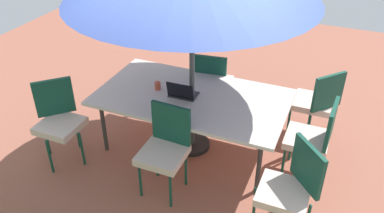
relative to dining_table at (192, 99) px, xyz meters
The scene contains 10 objects.
ground_plane 0.71m from the dining_table, ahead, with size 10.00×10.00×0.02m, color #935442.
dining_table is the anchor object (origin of this frame).
chair_northeast 1.55m from the dining_table, 29.77° to the left, with size 0.59×0.59×0.98m.
chair_southwest 1.56m from the dining_table, 150.15° to the right, with size 0.59×0.58×0.98m.
chair_northwest 1.59m from the dining_table, 147.23° to the left, with size 0.59×0.59×0.98m.
chair_south 0.77m from the dining_table, 87.93° to the right, with size 0.48×0.49×0.98m.
chair_north 0.79m from the dining_table, 91.40° to the left, with size 0.46×0.47×0.98m.
chair_west 1.42m from the dining_table, behind, with size 0.47×0.46×0.98m.
laptop 0.14m from the dining_table, 33.26° to the left, with size 0.33×0.26×0.21m.
cup 0.45m from the dining_table, ahead, with size 0.07×0.07×0.09m, color #CC4C33.
Camera 1 is at (-1.54, 3.68, 3.13)m, focal length 37.34 mm.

